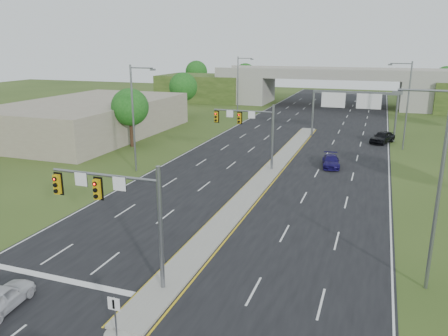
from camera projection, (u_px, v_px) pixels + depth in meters
ground at (163, 290)px, 23.78m from camera, size 240.00×240.00×0.00m
road at (290, 150)px, 55.52m from camera, size 24.00×160.00×0.02m
median at (267, 175)px, 44.61m from camera, size 2.00×54.00×0.16m
median_nose at (123, 332)px, 20.13m from camera, size 2.00×2.00×0.16m
lane_markings at (274, 161)px, 50.19m from camera, size 23.72×160.00×0.01m
signal_mast_near at (121, 204)px, 23.17m from camera, size 6.62×0.60×7.00m
signal_mast_far at (252, 125)px, 45.84m from camera, size 6.62×0.60×7.00m
keep_right_sign at (115, 311)px, 19.27m from camera, size 0.60×0.13×2.20m
sign_gantry at (353, 102)px, 60.94m from camera, size 11.58×0.44×6.67m
overpass at (331, 89)px, 95.36m from camera, size 80.00×14.00×8.10m
lightpole_l_mid at (135, 114)px, 44.56m from camera, size 2.85×0.25×11.00m
lightpole_l_far at (239, 85)px, 76.29m from camera, size 2.85×0.25×11.00m
lightpole_r_near at (436, 182)px, 22.37m from camera, size 2.85×0.25×11.00m
lightpole_r_far at (406, 102)px, 54.11m from camera, size 2.85×0.25×11.00m
tree_l_near at (130, 107)px, 56.04m from camera, size 4.80×4.80×7.60m
tree_l_mid at (183, 87)px, 79.91m from camera, size 5.20×5.20×8.12m
tree_back_a at (196, 72)px, 119.71m from camera, size 6.00×6.00×8.85m
tree_back_b at (245, 74)px, 115.27m from camera, size 5.60×5.60×8.32m
tree_back_c at (446, 79)px, 99.78m from camera, size 5.60×5.60×8.32m
commercial_building at (90, 118)px, 64.53m from camera, size 18.00×30.00×5.00m
car_white at (1, 298)px, 21.78m from camera, size 1.97×4.01×1.32m
car_far_b at (331, 161)px, 47.64m from camera, size 2.37×4.54×1.26m
car_far_c at (382, 137)px, 59.27m from camera, size 3.68×5.14×1.63m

